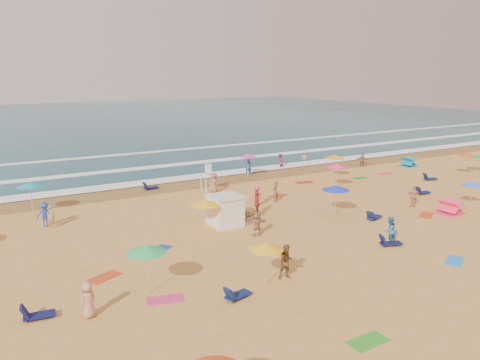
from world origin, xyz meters
TOP-DOWN VIEW (x-y plane):
  - ground at (0.00, 0.00)m, footprint 220.00×220.00m
  - ocean at (0.00, 84.00)m, footprint 220.00×140.00m
  - wet_sand at (0.00, 12.50)m, footprint 220.00×220.00m
  - surf_foam at (0.00, 21.32)m, footprint 200.00×18.70m
  - cabana at (-3.57, -0.04)m, footprint 2.00×2.00m
  - cabana_roof at (-3.57, -0.04)m, footprint 2.20×2.20m
  - bicycle at (-1.67, -0.34)m, footprint 1.23×1.97m
  - lifeguard_stand at (-0.19, 9.29)m, footprint 1.20×1.20m
  - beach_umbrellas at (-0.50, -0.51)m, footprint 51.68×31.40m
  - loungers at (4.35, -3.42)m, footprint 38.88×23.26m
  - towels at (2.33, -2.40)m, footprint 34.31×24.40m
  - popup_tents at (18.61, 0.94)m, footprint 14.44×15.98m
  - beachgoers at (0.10, 3.81)m, footprint 42.88×26.50m

SIDE VIEW (x-z plane):
  - ground at x=0.00m, z-range 0.00..0.00m
  - ocean at x=0.00m, z-range -0.09..0.09m
  - wet_sand at x=0.00m, z-range 0.01..0.01m
  - towels at x=2.33m, z-range 0.00..0.03m
  - surf_foam at x=0.00m, z-range 0.08..0.12m
  - loungers at x=4.35m, z-range 0.00..0.34m
  - bicycle at x=-1.67m, z-range 0.00..0.98m
  - popup_tents at x=18.61m, z-range 0.00..1.20m
  - beachgoers at x=0.10m, z-range -0.24..1.86m
  - cabana at x=-3.57m, z-range 0.00..2.00m
  - lifeguard_stand at x=-0.19m, z-range 0.00..2.10m
  - cabana_roof at x=-3.57m, z-range 2.00..2.12m
  - beach_umbrellas at x=-0.50m, z-range 1.75..2.57m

